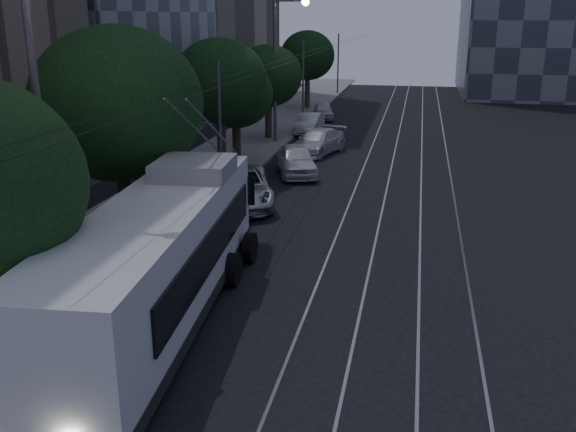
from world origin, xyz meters
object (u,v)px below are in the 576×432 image
(car_white_a, at_px, (296,160))
(car_white_d, at_px, (323,111))
(trolleybus, at_px, (160,258))
(car_white_b, at_px, (317,142))
(pickup_silver, at_px, (239,187))
(car_white_c, at_px, (309,124))
(streetlamp_far, at_px, (281,55))
(streetlamp_near, at_px, (54,111))

(car_white_a, distance_m, car_white_d, 18.39)
(trolleybus, bearing_deg, car_white_b, 83.64)
(car_white_d, bearing_deg, car_white_a, -97.40)
(pickup_silver, bearing_deg, trolleybus, -103.84)
(car_white_c, bearing_deg, car_white_d, 91.84)
(car_white_c, bearing_deg, streetlamp_far, -103.68)
(pickup_silver, relative_size, car_white_c, 1.38)
(pickup_silver, bearing_deg, car_white_a, 57.98)
(trolleybus, bearing_deg, streetlamp_near, -159.88)
(car_white_a, relative_size, streetlamp_far, 0.50)
(car_white_b, distance_m, car_white_c, 6.77)
(car_white_c, relative_size, streetlamp_near, 0.44)
(car_white_b, height_order, streetlamp_near, streetlamp_near)
(trolleybus, xyz_separation_m, car_white_b, (0.69, 21.87, -1.01))
(car_white_d, bearing_deg, streetlamp_far, -107.69)
(pickup_silver, height_order, car_white_c, pickup_silver)
(car_white_b, bearing_deg, car_white_d, 113.28)
(car_white_a, xyz_separation_m, car_white_c, (-1.37, 11.88, -0.09))
(car_white_a, distance_m, car_white_b, 5.31)
(car_white_b, xyz_separation_m, streetlamp_near, (-2.70, -22.79, 4.88))
(car_white_d, bearing_deg, streetlamp_near, -103.41)
(car_white_a, xyz_separation_m, car_white_b, (0.23, 5.30, -0.06))
(streetlamp_near, bearing_deg, trolleybus, 24.69)
(pickup_silver, xyz_separation_m, car_white_b, (1.60, 11.06, -0.08))
(car_white_b, bearing_deg, pickup_silver, -81.94)
(car_white_d, xyz_separation_m, streetlamp_far, (-1.10, -10.43, 4.79))
(car_white_c, xyz_separation_m, car_white_d, (0.00, 6.46, -0.04))
(car_white_c, distance_m, streetlamp_near, 29.80)
(trolleybus, distance_m, car_white_d, 34.94)
(car_white_b, bearing_deg, car_white_a, -76.25)
(trolleybus, xyz_separation_m, pickup_silver, (-0.91, 10.81, -0.92))
(pickup_silver, xyz_separation_m, car_white_d, (0.00, 24.10, -0.15))
(trolleybus, distance_m, car_white_b, 21.90)
(car_white_a, distance_m, streetlamp_far, 9.51)
(car_white_b, distance_m, streetlamp_near, 23.47)
(trolleybus, height_order, car_white_b, trolleybus)
(trolleybus, bearing_deg, car_white_d, 86.93)
(trolleybus, height_order, car_white_a, trolleybus)
(pickup_silver, height_order, streetlamp_far, streetlamp_far)
(trolleybus, relative_size, car_white_d, 3.35)
(car_white_b, distance_m, streetlamp_far, 6.04)
(trolleybus, distance_m, pickup_silver, 10.89)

